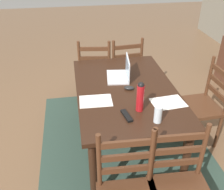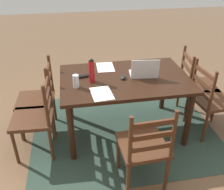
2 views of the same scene
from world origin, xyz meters
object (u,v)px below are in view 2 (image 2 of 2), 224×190
(water_bottle, at_px, (92,70))
(drinking_glass, at_px, (76,81))
(dining_table, at_px, (125,85))
(chair_left_far, at_px, (211,100))
(chair_left_near, at_px, (196,85))
(chair_right_near, at_px, (39,99))
(chair_right_far, at_px, (36,117))
(laptop, at_px, (144,72))
(tv_remote, at_px, (85,76))
(computer_mouse, at_px, (123,77))
(chair_far_head, at_px, (144,147))

(water_bottle, relative_size, drinking_glass, 1.89)
(dining_table, distance_m, drinking_glass, 0.61)
(chair_left_far, height_order, water_bottle, water_bottle)
(chair_left_near, bearing_deg, water_bottle, 9.49)
(chair_right_near, xyz_separation_m, chair_left_far, (-2.07, 0.39, 0.00))
(dining_table, relative_size, chair_right_far, 1.57)
(dining_table, xyz_separation_m, laptop, (-0.23, 0.00, 0.15))
(dining_table, height_order, water_bottle, water_bottle)
(chair_left_near, height_order, laptop, laptop)
(chair_right_far, relative_size, laptop, 2.76)
(chair_right_far, distance_m, chair_left_near, 2.11)
(chair_left_near, distance_m, laptop, 0.91)
(chair_left_far, height_order, tv_remote, chair_left_far)
(water_bottle, height_order, computer_mouse, water_bottle)
(chair_left_far, distance_m, drinking_glass, 1.65)
(chair_left_far, bearing_deg, chair_right_near, -10.73)
(chair_left_near, relative_size, laptop, 2.76)
(chair_right_far, distance_m, drinking_glass, 0.60)
(chair_left_near, distance_m, water_bottle, 1.51)
(chair_left_far, relative_size, tv_remote, 5.59)
(chair_right_far, bearing_deg, water_bottle, -166.09)
(laptop, bearing_deg, tv_remote, -8.06)
(chair_right_far, bearing_deg, laptop, -171.32)
(drinking_glass, bearing_deg, dining_table, -166.22)
(chair_left_far, distance_m, computer_mouse, 1.12)
(chair_far_head, height_order, computer_mouse, chair_far_head)
(laptop, height_order, drinking_glass, laptop)
(chair_left_far, relative_size, chair_far_head, 1.00)
(chair_left_near, height_order, chair_far_head, same)
(water_bottle, relative_size, tv_remote, 1.62)
(chair_right_far, bearing_deg, chair_left_far, 179.95)
(chair_right_far, relative_size, chair_left_near, 1.00)
(chair_right_far, xyz_separation_m, drinking_glass, (-0.47, -0.06, 0.37))
(drinking_glass, distance_m, tv_remote, 0.26)
(drinking_glass, bearing_deg, chair_right_near, -35.55)
(dining_table, relative_size, tv_remote, 8.76)
(chair_right_far, relative_size, tv_remote, 5.59)
(water_bottle, bearing_deg, drinking_glass, 29.48)
(water_bottle, bearing_deg, chair_left_near, -170.51)
(chair_far_head, xyz_separation_m, water_bottle, (0.39, -0.82, 0.44))
(chair_far_head, distance_m, drinking_glass, 0.99)
(dining_table, bearing_deg, chair_left_near, -169.02)
(chair_left_near, height_order, tv_remote, chair_left_near)
(chair_left_near, bearing_deg, chair_left_far, 89.97)
(dining_table, bearing_deg, chair_right_near, -10.59)
(dining_table, height_order, chair_left_far, chair_left_far)
(chair_right_near, distance_m, drinking_glass, 0.68)
(chair_far_head, relative_size, drinking_glass, 6.55)
(drinking_glass, height_order, tv_remote, drinking_glass)
(chair_left_far, bearing_deg, tv_remote, -11.03)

